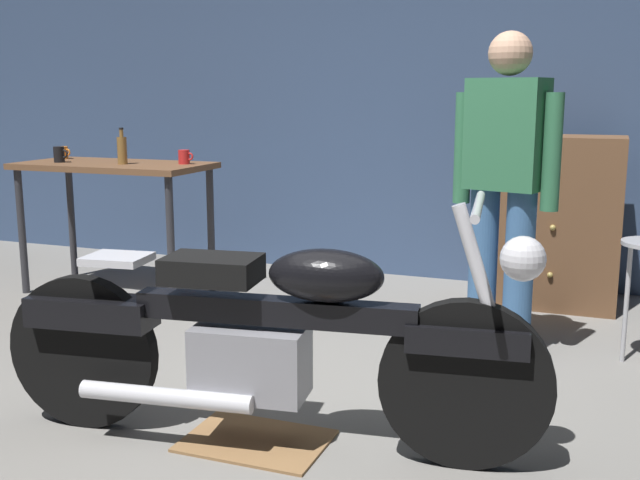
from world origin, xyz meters
name	(u,v)px	position (x,y,z in m)	size (l,w,h in m)	color
ground_plane	(251,416)	(0.00, 0.00, 0.00)	(12.00, 12.00, 0.00)	gray
back_wall	(417,67)	(0.00, 2.80, 1.55)	(8.00, 0.12, 3.10)	#384C70
workbench	(114,179)	(-1.78, 1.57, 0.79)	(1.30, 0.64, 0.90)	brown
motorcycle	(267,336)	(0.18, -0.22, 0.45)	(2.18, 0.67, 1.00)	black
person_standing	(505,180)	(0.87, 1.21, 0.93)	(0.55, 0.31, 1.67)	#3C679A
wooden_dresser	(556,222)	(1.06, 2.30, 0.55)	(0.80, 0.47, 1.10)	brown
drip_tray	(256,441)	(0.12, -0.22, 0.01)	(0.56, 0.40, 0.01)	olive
mug_orange_travel	(62,153)	(-2.32, 1.71, 0.94)	(0.12, 0.08, 0.09)	orange
mug_red_diner	(184,157)	(-1.29, 1.66, 0.95)	(0.11, 0.07, 0.09)	red
mug_black_matte	(59,154)	(-2.14, 1.46, 0.95)	(0.11, 0.07, 0.11)	black
bottle	(122,150)	(-1.67, 1.51, 1.00)	(0.06, 0.06, 0.24)	olive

